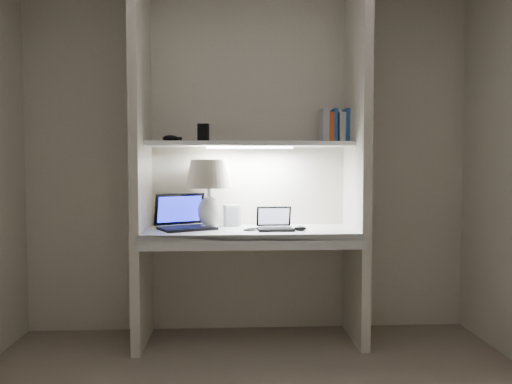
{
  "coord_description": "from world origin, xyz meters",
  "views": [
    {
      "loc": [
        -0.13,
        -2.14,
        1.2
      ],
      "look_at": [
        0.03,
        1.05,
        1.03
      ],
      "focal_mm": 35.0,
      "sensor_mm": 36.0,
      "label": 1
    }
  ],
  "objects": [
    {
      "name": "shelf_box",
      "position": [
        -0.32,
        1.33,
        1.43
      ],
      "size": [
        0.08,
        0.06,
        0.13
      ],
      "primitive_type": "cube",
      "rotation": [
        0.0,
        0.0,
        -0.15
      ],
      "color": "black",
      "rests_on": "shelf"
    },
    {
      "name": "sticky_note",
      "position": [
        -0.64,
        1.31,
        0.77
      ],
      "size": [
        0.09,
        0.09,
        0.0
      ],
      "primitive_type": "cube",
      "rotation": [
        0.0,
        0.0,
        0.43
      ],
      "color": "yellow",
      "rests_on": "desk"
    },
    {
      "name": "laptop_netbook",
      "position": [
        0.16,
        1.18,
        0.81
      ],
      "size": [
        0.24,
        0.22,
        0.15
      ],
      "rotation": [
        0.0,
        0.0,
        0.04
      ],
      "color": "black",
      "rests_on": "desk"
    },
    {
      "name": "shelf_gadget",
      "position": [
        -0.55,
        1.38,
        1.39
      ],
      "size": [
        0.14,
        0.12,
        0.05
      ],
      "primitive_type": "ellipsoid",
      "rotation": [
        0.0,
        0.0,
        0.42
      ],
      "color": "black",
      "rests_on": "shelf"
    },
    {
      "name": "book_row",
      "position": [
        0.62,
        1.38,
        1.48
      ],
      "size": [
        0.22,
        0.16,
        0.24
      ],
      "color": "white",
      "rests_on": "shelf"
    },
    {
      "name": "alcove_panel_right",
      "position": [
        0.73,
        1.23,
        1.25
      ],
      "size": [
        0.06,
        0.55,
        2.5
      ],
      "primitive_type": "cube",
      "color": "beige",
      "rests_on": "floor"
    },
    {
      "name": "mouse",
      "position": [
        0.33,
        1.12,
        0.79
      ],
      "size": [
        0.09,
        0.06,
        0.03
      ],
      "primitive_type": "ellipsoid",
      "rotation": [
        0.0,
        0.0,
        -0.13
      ],
      "color": "black",
      "rests_on": "desk"
    },
    {
      "name": "speaker",
      "position": [
        -0.12,
        1.39,
        0.85
      ],
      "size": [
        0.12,
        0.1,
        0.15
      ],
      "primitive_type": "cube",
      "rotation": [
        0.0,
        0.0,
        0.25
      ],
      "color": "silver",
      "rests_on": "desk"
    },
    {
      "name": "table_lamp",
      "position": [
        -0.28,
        1.29,
        1.09
      ],
      "size": [
        0.32,
        0.32,
        0.47
      ],
      "color": "white",
      "rests_on": "desk"
    },
    {
      "name": "strip_light",
      "position": [
        0.0,
        1.32,
        1.33
      ],
      "size": [
        0.6,
        0.04,
        0.02
      ],
      "primitive_type": "cube",
      "color": "white",
      "rests_on": "shelf"
    },
    {
      "name": "alcove_panel_left",
      "position": [
        -0.73,
        1.23,
        1.25
      ],
      "size": [
        0.06,
        0.55,
        2.5
      ],
      "primitive_type": "cube",
      "color": "beige",
      "rests_on": "floor"
    },
    {
      "name": "shelf",
      "position": [
        0.0,
        1.32,
        1.35
      ],
      "size": [
        1.4,
        0.36,
        0.03
      ],
      "primitive_type": "cube",
      "color": "silver",
      "rests_on": "back_wall"
    },
    {
      "name": "desk_apron",
      "position": [
        0.0,
        0.96,
        0.72
      ],
      "size": [
        1.46,
        0.03,
        0.1
      ],
      "primitive_type": "cube",
      "color": "silver",
      "rests_on": "desk"
    },
    {
      "name": "desk",
      "position": [
        0.0,
        1.23,
        0.75
      ],
      "size": [
        1.4,
        0.55,
        0.04
      ],
      "primitive_type": "cube",
      "color": "white",
      "rests_on": "alcove_panel_left"
    },
    {
      "name": "back_wall",
      "position": [
        0.0,
        1.5,
        1.25
      ],
      "size": [
        3.2,
        0.01,
        2.5
      ],
      "primitive_type": "cube",
      "color": "beige",
      "rests_on": "floor"
    },
    {
      "name": "cable_coil",
      "position": [
        0.02,
        1.17,
        0.78
      ],
      "size": [
        0.12,
        0.12,
        0.01
      ],
      "primitive_type": "torus",
      "rotation": [
        0.0,
        0.0,
        -0.25
      ],
      "color": "black",
      "rests_on": "desk"
    },
    {
      "name": "laptop_main",
      "position": [
        -0.45,
        1.27,
        0.82
      ],
      "size": [
        0.45,
        0.43,
        0.24
      ],
      "rotation": [
        0.0,
        0.0,
        0.45
      ],
      "color": "black",
      "rests_on": "desk"
    }
  ]
}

